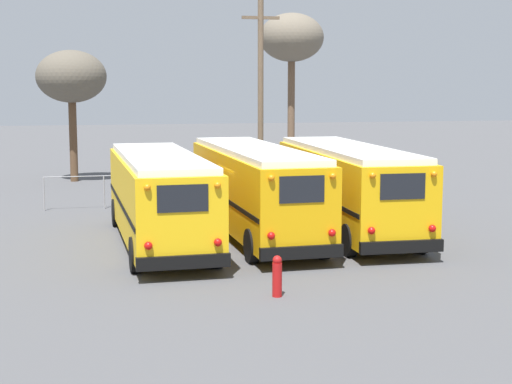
% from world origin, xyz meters
% --- Properties ---
extents(ground_plane, '(160.00, 160.00, 0.00)m').
position_xyz_m(ground_plane, '(0.00, 0.00, 0.00)').
color(ground_plane, '#4C4C4F').
extents(school_bus_0, '(2.80, 10.29, 2.98)m').
position_xyz_m(school_bus_0, '(-3.35, 0.06, 1.63)').
color(school_bus_0, yellow).
rests_on(school_bus_0, ground).
extents(school_bus_1, '(2.77, 10.95, 3.08)m').
position_xyz_m(school_bus_1, '(0.00, 0.86, 1.69)').
color(school_bus_1, '#E5A00C').
rests_on(school_bus_1, ground).
extents(school_bus_2, '(2.84, 10.73, 3.06)m').
position_xyz_m(school_bus_2, '(3.35, 0.88, 1.67)').
color(school_bus_2, '#EAAA0F').
rests_on(school_bus_2, ground).
extents(utility_pole, '(1.80, 0.27, 9.45)m').
position_xyz_m(utility_pole, '(2.61, 11.26, 4.90)').
color(utility_pole, brown).
rests_on(utility_pole, ground).
extents(bare_tree_0, '(3.52, 3.52, 9.08)m').
position_xyz_m(bare_tree_0, '(5.62, 16.81, 7.63)').
color(bare_tree_0, brown).
rests_on(bare_tree_0, ground).
extents(bare_tree_1, '(3.73, 3.73, 7.04)m').
position_xyz_m(bare_tree_1, '(-6.19, 18.16, 5.57)').
color(bare_tree_1, brown).
rests_on(bare_tree_1, ground).
extents(fence_line, '(14.76, 0.06, 1.42)m').
position_xyz_m(fence_line, '(-0.00, 8.06, 0.98)').
color(fence_line, '#939399').
rests_on(fence_line, ground).
extents(fire_hydrant, '(0.24, 0.24, 1.03)m').
position_xyz_m(fire_hydrant, '(-1.17, -6.98, 0.52)').
color(fire_hydrant, '#B21414').
rests_on(fire_hydrant, ground).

